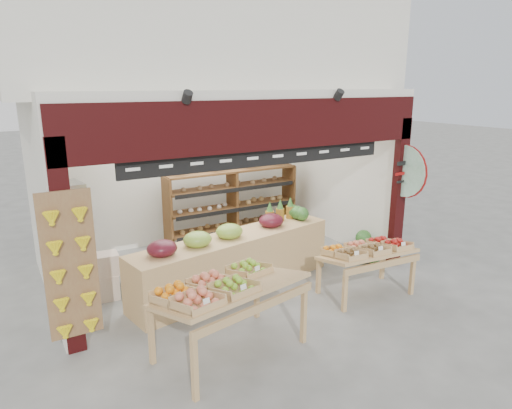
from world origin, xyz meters
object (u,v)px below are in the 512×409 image
(back_shelving, at_px, (232,191))
(refrigerator, at_px, (66,228))
(mid_counter, at_px, (234,260))
(watermelon_pile, at_px, (363,250))
(display_table_left, at_px, (220,289))
(cardboard_stack, at_px, (119,279))
(display_table_right, at_px, (367,251))

(back_shelving, relative_size, refrigerator, 1.80)
(mid_counter, relative_size, watermelon_pile, 4.99)
(mid_counter, height_order, display_table_left, display_table_left)
(watermelon_pile, bearing_deg, display_table_left, -158.21)
(mid_counter, bearing_deg, cardboard_stack, 157.00)
(watermelon_pile, bearing_deg, refrigerator, 155.58)
(cardboard_stack, height_order, watermelon_pile, cardboard_stack)
(watermelon_pile, bearing_deg, cardboard_stack, 169.06)
(cardboard_stack, bearing_deg, mid_counter, -23.00)
(back_shelving, height_order, refrigerator, back_shelving)
(mid_counter, height_order, watermelon_pile, mid_counter)
(back_shelving, xyz_separation_m, display_table_right, (0.61, -3.29, -0.36))
(display_table_right, bearing_deg, refrigerator, 139.50)
(refrigerator, relative_size, cardboard_stack, 1.56)
(back_shelving, height_order, mid_counter, back_shelving)
(refrigerator, height_order, watermelon_pile, refrigerator)
(mid_counter, distance_m, display_table_right, 2.09)
(display_table_left, xyz_separation_m, watermelon_pile, (3.67, 1.47, -0.69))
(refrigerator, distance_m, mid_counter, 3.01)
(display_table_right, bearing_deg, display_table_left, -172.04)
(back_shelving, height_order, display_table_right, back_shelving)
(refrigerator, bearing_deg, watermelon_pile, -32.49)
(display_table_left, bearing_deg, mid_counter, 57.56)
(back_shelving, distance_m, mid_counter, 2.40)
(cardboard_stack, bearing_deg, display_table_right, -30.03)
(cardboard_stack, bearing_deg, refrigerator, 110.72)
(back_shelving, distance_m, refrigerator, 3.25)
(refrigerator, bearing_deg, mid_counter, -51.60)
(back_shelving, relative_size, watermelon_pile, 3.96)
(refrigerator, relative_size, display_table_left, 0.82)
(cardboard_stack, xyz_separation_m, display_table_left, (0.64, -2.30, 0.61))
(mid_counter, xyz_separation_m, watermelon_pile, (2.65, -0.13, -0.30))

